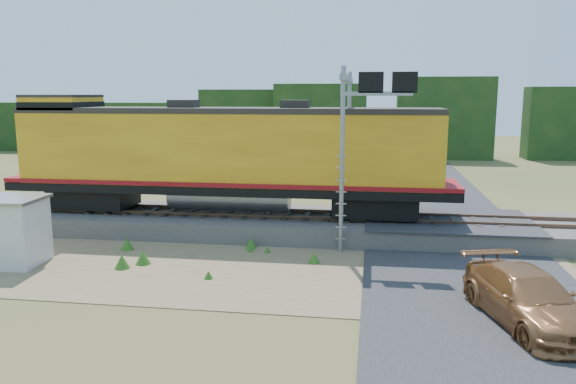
% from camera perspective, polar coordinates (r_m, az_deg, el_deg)
% --- Properties ---
extents(ground, '(140.00, 140.00, 0.00)m').
position_cam_1_polar(ground, '(19.62, -2.77, -8.38)').
color(ground, '#475123').
rests_on(ground, ground).
extents(ballast, '(70.00, 5.00, 0.80)m').
position_cam_1_polar(ballast, '(25.20, -0.08, -3.30)').
color(ballast, slate).
rests_on(ballast, ground).
extents(rails, '(70.00, 1.54, 0.16)m').
position_cam_1_polar(rails, '(25.10, -0.08, -2.23)').
color(rails, brown).
rests_on(rails, ballast).
extents(dirt_shoulder, '(26.00, 8.00, 0.03)m').
position_cam_1_polar(dirt_shoulder, '(20.55, -8.01, -7.58)').
color(dirt_shoulder, '#8C7754').
rests_on(dirt_shoulder, ground).
extents(road, '(7.00, 66.00, 0.86)m').
position_cam_1_polar(road, '(20.20, 17.74, -8.05)').
color(road, '#38383A').
rests_on(road, ground).
extents(tree_line_north, '(130.00, 3.00, 6.50)m').
position_cam_1_polar(tree_line_north, '(56.46, 4.90, 6.72)').
color(tree_line_north, '#153312').
rests_on(tree_line_north, ground).
extents(weed_clumps, '(15.00, 6.20, 0.56)m').
position_cam_1_polar(weed_clumps, '(20.66, -12.36, -7.66)').
color(weed_clumps, '#33661D').
rests_on(weed_clumps, ground).
extents(locomotive, '(20.07, 3.06, 5.18)m').
position_cam_1_polar(locomotive, '(25.30, -6.71, 3.84)').
color(locomotive, black).
rests_on(locomotive, rails).
extents(shed, '(2.23, 2.23, 2.49)m').
position_cam_1_polar(shed, '(22.65, -26.13, -3.59)').
color(shed, silver).
rests_on(shed, ground).
extents(signal_gantry, '(2.86, 6.20, 7.20)m').
position_cam_1_polar(signal_gantry, '(23.61, 6.78, 7.99)').
color(signal_gantry, gray).
rests_on(signal_gantry, ground).
extents(car, '(3.24, 5.33, 1.44)m').
position_cam_1_polar(car, '(16.71, 23.17, -9.89)').
color(car, '#A2693C').
rests_on(car, ground).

